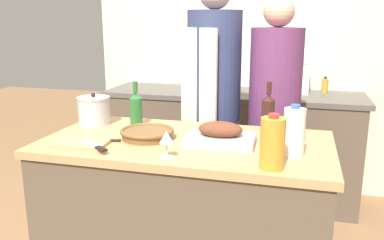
% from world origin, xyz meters
% --- Properties ---
extents(kitchen_island, '(1.48, 0.77, 0.92)m').
position_xyz_m(kitchen_island, '(0.00, 0.00, 0.46)').
color(kitchen_island, brown).
rests_on(kitchen_island, ground_plane).
extents(back_counter, '(2.16, 0.60, 0.93)m').
position_xyz_m(back_counter, '(0.00, 1.42, 0.47)').
color(back_counter, brown).
rests_on(back_counter, ground_plane).
extents(back_wall, '(2.66, 0.10, 2.55)m').
position_xyz_m(back_wall, '(0.00, 1.77, 1.27)').
color(back_wall, beige).
rests_on(back_wall, ground_plane).
extents(roasting_pan, '(0.35, 0.23, 0.12)m').
position_xyz_m(roasting_pan, '(0.18, -0.02, 0.97)').
color(roasting_pan, '#BCBCC1').
rests_on(roasting_pan, kitchen_island).
extents(wicker_basket, '(0.28, 0.28, 0.05)m').
position_xyz_m(wicker_basket, '(-0.21, -0.02, 0.95)').
color(wicker_basket, brown).
rests_on(wicker_basket, kitchen_island).
extents(cutting_board, '(0.28, 0.19, 0.02)m').
position_xyz_m(cutting_board, '(-0.48, -0.22, 0.93)').
color(cutting_board, tan).
rests_on(cutting_board, kitchen_island).
extents(stock_pot, '(0.19, 0.19, 0.19)m').
position_xyz_m(stock_pot, '(-0.62, 0.18, 1.00)').
color(stock_pot, '#B7B7BC').
rests_on(stock_pot, kitchen_island).
extents(mixing_bowl, '(0.16, 0.16, 0.06)m').
position_xyz_m(mixing_bowl, '(0.51, 0.18, 0.95)').
color(mixing_bowl, '#A84C38').
rests_on(mixing_bowl, kitchen_island).
extents(juice_jug, '(0.10, 0.10, 0.23)m').
position_xyz_m(juice_jug, '(0.46, -0.30, 1.03)').
color(juice_jug, orange).
rests_on(juice_jug, kitchen_island).
extents(milk_jug, '(0.10, 0.10, 0.24)m').
position_xyz_m(milk_jug, '(0.54, -0.11, 1.03)').
color(milk_jug, white).
rests_on(milk_jug, kitchen_island).
extents(wine_bottle_green, '(0.07, 0.07, 0.26)m').
position_xyz_m(wine_bottle_green, '(-0.37, 0.22, 1.02)').
color(wine_bottle_green, '#28662D').
rests_on(wine_bottle_green, kitchen_island).
extents(wine_bottle_dark, '(0.07, 0.07, 0.27)m').
position_xyz_m(wine_bottle_dark, '(0.39, 0.32, 1.03)').
color(wine_bottle_dark, '#381E19').
rests_on(wine_bottle_dark, kitchen_island).
extents(wine_glass_left, '(0.07, 0.07, 0.12)m').
position_xyz_m(wine_glass_left, '(-0.01, -0.28, 1.01)').
color(wine_glass_left, silver).
rests_on(wine_glass_left, kitchen_island).
extents(wine_glass_right, '(0.07, 0.07, 0.13)m').
position_xyz_m(wine_glass_right, '(0.55, 0.30, 1.01)').
color(wine_glass_right, silver).
rests_on(wine_glass_right, kitchen_island).
extents(knife_chef, '(0.25, 0.08, 0.01)m').
position_xyz_m(knife_chef, '(-0.43, -0.13, 0.92)').
color(knife_chef, '#B7B7BC').
rests_on(knife_chef, kitchen_island).
extents(knife_paring, '(0.18, 0.14, 0.01)m').
position_xyz_m(knife_paring, '(-0.37, -0.27, 0.94)').
color(knife_paring, '#B7B7BC').
rests_on(knife_paring, cutting_board).
extents(stand_mixer, '(0.18, 0.14, 0.34)m').
position_xyz_m(stand_mixer, '(0.53, 1.50, 1.07)').
color(stand_mixer, silver).
rests_on(stand_mixer, back_counter).
extents(condiment_bottle_tall, '(0.05, 0.05, 0.14)m').
position_xyz_m(condiment_bottle_tall, '(0.75, 1.57, 0.99)').
color(condiment_bottle_tall, '#B28E2D').
rests_on(condiment_bottle_tall, back_counter).
extents(condiment_bottle_short, '(0.06, 0.06, 0.22)m').
position_xyz_m(condiment_bottle_short, '(0.20, 1.34, 1.03)').
color(condiment_bottle_short, '#234C28').
rests_on(condiment_bottle_short, back_counter).
extents(condiment_bottle_extra, '(0.05, 0.05, 0.19)m').
position_xyz_m(condiment_bottle_extra, '(-0.03, 1.32, 1.02)').
color(condiment_bottle_extra, '#B28E2D').
rests_on(condiment_bottle_extra, back_counter).
extents(person_cook_aproned, '(0.38, 0.40, 1.79)m').
position_xyz_m(person_cook_aproned, '(-0.01, 0.72, 1.00)').
color(person_cook_aproned, beige).
rests_on(person_cook_aproned, ground_plane).
extents(person_cook_guest, '(0.33, 0.33, 1.67)m').
position_xyz_m(person_cook_guest, '(0.40, 0.71, 0.93)').
color(person_cook_guest, beige).
rests_on(person_cook_guest, ground_plane).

